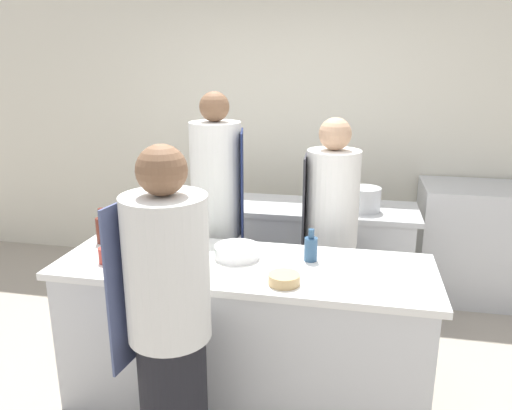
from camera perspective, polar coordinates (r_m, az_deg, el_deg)
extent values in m
plane|color=#A89E8E|center=(3.32, -1.31, -20.84)|extent=(16.00, 16.00, 0.00)
cube|color=silver|center=(4.79, 4.37, 8.97)|extent=(8.00, 0.06, 2.80)
cube|color=silver|center=(3.09, -1.36, -14.60)|extent=(2.07, 0.71, 0.84)
cube|color=white|center=(2.89, -1.42, -7.07)|extent=(2.16, 0.73, 0.04)
cube|color=silver|center=(4.20, 1.96, -5.90)|extent=(2.19, 0.56, 0.84)
cube|color=silver|center=(4.05, 2.02, -0.12)|extent=(2.29, 0.59, 0.04)
cube|color=silver|center=(4.70, 23.73, -3.91)|extent=(0.95, 0.66, 0.99)
cube|color=black|center=(4.48, 24.22, -8.00)|extent=(0.76, 0.01, 0.35)
cube|color=black|center=(4.26, 25.27, 0.38)|extent=(0.80, 0.01, 0.06)
cylinder|color=black|center=(2.66, -9.32, -21.57)|extent=(0.33, 0.33, 0.77)
cylinder|color=silver|center=(2.29, -10.15, -7.12)|extent=(0.39, 0.39, 0.68)
cube|color=#4C567F|center=(2.42, -14.17, -8.45)|extent=(0.06, 0.37, 0.79)
sphere|color=brown|center=(2.15, -10.74, 3.94)|extent=(0.22, 0.22, 0.22)
cylinder|color=black|center=(3.69, -4.31, -9.25)|extent=(0.30, 0.30, 0.83)
cylinder|color=silver|center=(3.42, -4.59, 2.98)|extent=(0.35, 0.35, 0.78)
cube|color=#19234C|center=(3.44, -1.57, 1.17)|extent=(0.08, 0.33, 0.88)
sphere|color=brown|center=(3.35, -4.78, 11.14)|extent=(0.20, 0.20, 0.20)
cylinder|color=black|center=(3.72, 8.25, -9.85)|extent=(0.31, 0.31, 0.75)
cylinder|color=white|center=(3.47, 8.72, 0.77)|extent=(0.37, 0.37, 0.67)
cube|color=#2D2D33|center=(3.50, 5.57, -0.57)|extent=(0.03, 0.35, 0.78)
sphere|color=tan|center=(3.38, 9.04, 8.03)|extent=(0.22, 0.22, 0.22)
cylinder|color=#19471E|center=(2.96, -6.45, -3.79)|extent=(0.07, 0.07, 0.22)
cylinder|color=#19471E|center=(2.91, -6.54, -0.92)|extent=(0.03, 0.03, 0.09)
cylinder|color=#5B2319|center=(3.31, -17.14, -2.79)|extent=(0.08, 0.08, 0.16)
cylinder|color=#5B2319|center=(3.28, -17.31, -0.90)|extent=(0.04, 0.04, 0.06)
cylinder|color=black|center=(3.29, -13.93, -2.77)|extent=(0.06, 0.06, 0.16)
cylinder|color=black|center=(3.25, -14.06, -0.96)|extent=(0.03, 0.03, 0.06)
cylinder|color=#B2A84C|center=(3.04, -14.13, -4.56)|extent=(0.08, 0.08, 0.13)
cylinder|color=#B2A84C|center=(3.01, -14.25, -2.90)|extent=(0.04, 0.04, 0.05)
cylinder|color=#2D5175|center=(2.91, 6.28, -5.05)|extent=(0.08, 0.08, 0.14)
cylinder|color=#2D5175|center=(2.88, 6.34, -3.27)|extent=(0.03, 0.03, 0.05)
cylinder|color=tan|center=(2.62, 3.23, -8.46)|extent=(0.17, 0.17, 0.06)
cylinder|color=white|center=(2.95, -2.18, -5.35)|extent=(0.27, 0.27, 0.07)
cylinder|color=#B2382D|center=(3.00, -16.85, -5.54)|extent=(0.08, 0.08, 0.09)
cylinder|color=silver|center=(3.92, 12.27, 0.65)|extent=(0.25, 0.25, 0.18)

